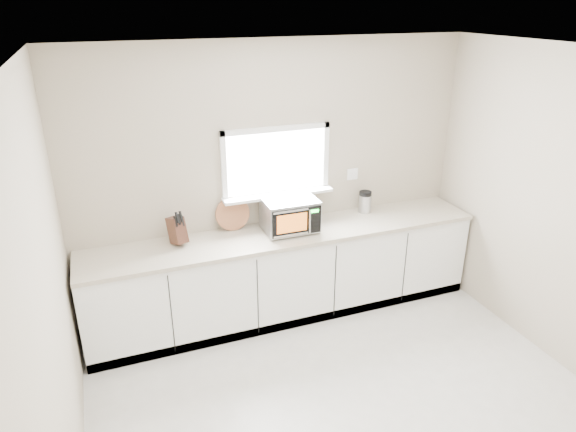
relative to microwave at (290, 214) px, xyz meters
name	(u,v)px	position (x,y,z in m)	size (l,w,h in m)	color
ground	(365,429)	(-0.04, -1.72, -1.09)	(4.00, 4.00, 0.00)	beige
back_wall	(276,179)	(-0.04, 0.28, 0.27)	(4.00, 0.17, 2.70)	#B2A38E
cabinets	(286,275)	(-0.04, -0.02, -0.65)	(3.92, 0.60, 0.88)	white
countertop	(287,234)	(-0.04, -0.03, -0.19)	(3.92, 0.64, 0.04)	beige
microwave	(290,214)	(0.00, 0.00, 0.00)	(0.51, 0.43, 0.33)	black
knife_block	(177,230)	(-1.07, 0.08, -0.03)	(0.18, 0.26, 0.34)	#462719
cutting_board	(233,214)	(-0.51, 0.22, 0.00)	(0.34, 0.34, 0.02)	#A86E41
coffee_grinder	(365,202)	(0.91, 0.16, -0.06)	(0.17, 0.17, 0.23)	#B3B5BA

